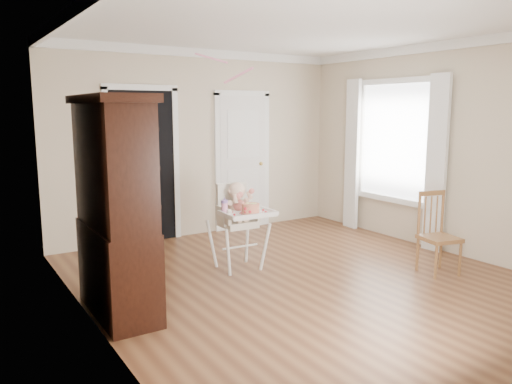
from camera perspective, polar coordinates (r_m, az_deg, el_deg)
floor at (r=5.58m, az=5.58°, el=-9.93°), size 5.00×5.00×0.00m
ceiling at (r=5.34m, az=6.06°, el=18.58°), size 5.00×5.00×0.00m
wall_back at (r=7.41m, az=-6.31°, el=5.53°), size 4.50×0.00×4.50m
wall_left at (r=4.28m, az=-18.55°, el=2.29°), size 0.00×5.00×5.00m
wall_right at (r=6.91m, az=20.66°, el=4.71°), size 0.00×5.00×5.00m
crown_molding at (r=5.33m, az=6.05°, el=17.94°), size 4.50×5.00×0.12m
doorway at (r=7.07m, az=-12.78°, el=3.20°), size 1.06×0.05×2.22m
closet_door at (r=7.75m, az=-1.54°, el=3.34°), size 0.96×0.09×2.13m
window_right at (r=7.37m, az=15.31°, el=4.74°), size 0.13×1.84×2.30m
high_chair at (r=5.76m, az=-2.05°, el=-2.78°), size 0.62×0.75×1.02m
baby at (r=5.75m, az=-2.16°, el=-1.23°), size 0.30×0.23×0.47m
cake at (r=5.50m, az=-0.62°, el=-1.91°), size 0.25×0.25×0.12m
sippy_cup at (r=5.56m, az=-3.61°, el=-1.61°), size 0.07×0.07×0.18m
china_cabinet at (r=4.59m, az=-15.71°, el=-1.72°), size 0.52×1.17×1.97m
dining_chair at (r=6.04m, az=20.06°, el=-4.70°), size 0.46×0.46×0.93m
streamer at (r=6.02m, az=-5.17°, el=15.01°), size 0.20×0.47×0.15m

